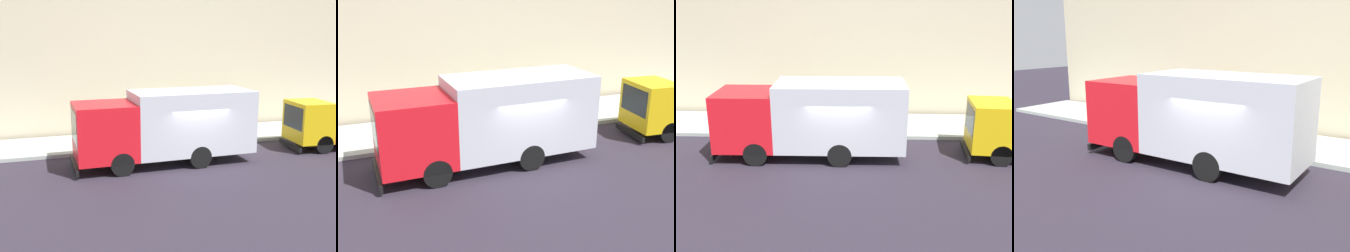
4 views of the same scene
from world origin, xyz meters
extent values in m
plane|color=#2B2531|center=(0.00, 0.00, 0.00)|extent=(80.00, 80.00, 0.00)
cube|color=#A3ACA4|center=(4.87, 0.00, 0.08)|extent=(3.74, 30.00, 0.17)
cube|color=beige|center=(7.24, 0.00, 5.18)|extent=(0.50, 30.00, 10.36)
cube|color=red|center=(0.83, 3.83, 1.63)|extent=(2.52, 2.49, 2.30)
cube|color=black|center=(0.82, 5.03, 1.90)|extent=(2.09, 0.09, 1.29)
cube|color=silver|center=(0.89, 0.00, 1.82)|extent=(2.56, 5.24, 2.68)
cube|color=black|center=(0.82, 5.11, 0.26)|extent=(2.39, 0.15, 0.24)
cylinder|color=black|center=(-0.25, 3.32, 0.48)|extent=(0.31, 0.96, 0.96)
cylinder|color=black|center=(1.93, 3.35, 0.48)|extent=(0.31, 0.96, 0.96)
cylinder|color=black|center=(-0.20, -0.02, 0.48)|extent=(0.31, 0.96, 0.96)
cylinder|color=black|center=(1.98, 0.01, 0.48)|extent=(0.31, 0.96, 0.96)
cube|color=gold|center=(1.05, -6.17, 1.41)|extent=(2.23, 1.85, 1.94)
cube|color=black|center=(1.11, -5.35, 1.64)|extent=(1.77, 0.20, 1.09)
cube|color=black|center=(1.12, -5.27, 0.24)|extent=(2.02, 0.28, 0.24)
cylinder|color=black|center=(0.12, -6.43, 0.44)|extent=(0.37, 0.90, 0.87)
cylinder|color=black|center=(1.92, -6.58, 0.44)|extent=(0.37, 0.90, 0.87)
cylinder|color=brown|center=(5.23, 3.46, 0.58)|extent=(0.30, 0.30, 0.84)
cylinder|color=#49874A|center=(5.23, 3.46, 1.33)|extent=(0.40, 0.40, 0.66)
sphere|color=#C7AA8A|center=(5.23, 3.46, 1.78)|extent=(0.23, 0.23, 0.23)
cylinder|color=#4C5156|center=(3.39, -0.08, 1.43)|extent=(0.08, 0.08, 2.52)
cube|color=blue|center=(3.39, -0.06, 2.43)|extent=(0.44, 0.03, 0.36)
camera|label=1|loc=(-15.99, 6.29, 5.49)|focal=44.70mm
camera|label=2|loc=(-12.07, 5.61, 6.24)|focal=43.50mm
camera|label=3|loc=(-15.14, -0.85, 6.58)|focal=43.66mm
camera|label=4|loc=(-9.93, -5.72, 4.37)|focal=41.37mm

